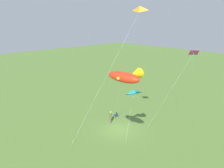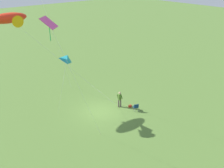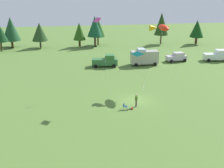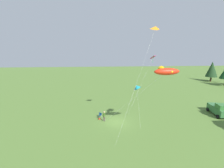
{
  "view_description": "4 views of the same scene",
  "coord_description": "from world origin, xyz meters",
  "px_view_note": "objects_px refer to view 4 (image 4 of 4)",
  "views": [
    {
      "loc": [
        18.49,
        18.36,
        14.09
      ],
      "look_at": [
        -2.0,
        -3.44,
        5.16
      ],
      "focal_mm": 35.0,
      "sensor_mm": 36.0,
      "label": 1
    },
    {
      "loc": [
        -18.51,
        14.02,
        13.47
      ],
      "look_at": [
        -1.52,
        -0.33,
        3.49
      ],
      "focal_mm": 42.0,
      "sensor_mm": 36.0,
      "label": 2
    },
    {
      "loc": [
        -9.93,
        -40.05,
        16.03
      ],
      "look_at": [
        -3.66,
        -0.98,
        2.97
      ],
      "focal_mm": 50.0,
      "sensor_mm": 36.0,
      "label": 3
    },
    {
      "loc": [
        27.22,
        -2.81,
        12.59
      ],
      "look_at": [
        -1.18,
        -0.8,
        6.33
      ],
      "focal_mm": 28.0,
      "sensor_mm": 36.0,
      "label": 4
    }
  ],
  "objects_px": {
    "kite_delta_teal": "(136,87)",
    "kite_delta_orange": "(155,28)",
    "kite_diamond_rainbow": "(152,59)",
    "folding_chair": "(100,115)",
    "person_kite_flyer": "(104,115)",
    "kite_large_fish": "(166,71)",
    "backpack_on_grass": "(99,119)",
    "truck_green_flatbed": "(219,109)"
  },
  "relations": [
    {
      "from": "truck_green_flatbed",
      "to": "person_kite_flyer",
      "type": "bearing_deg",
      "value": -80.44
    },
    {
      "from": "person_kite_flyer",
      "to": "kite_delta_orange",
      "type": "distance_m",
      "value": 15.95
    },
    {
      "from": "backpack_on_grass",
      "to": "folding_chair",
      "type": "bearing_deg",
      "value": 173.5
    },
    {
      "from": "kite_diamond_rainbow",
      "to": "folding_chair",
      "type": "bearing_deg",
      "value": -76.87
    },
    {
      "from": "truck_green_flatbed",
      "to": "kite_diamond_rainbow",
      "type": "height_order",
      "value": "kite_diamond_rainbow"
    },
    {
      "from": "folding_chair",
      "to": "kite_diamond_rainbow",
      "type": "distance_m",
      "value": 13.98
    },
    {
      "from": "backpack_on_grass",
      "to": "kite_large_fish",
      "type": "height_order",
      "value": "kite_large_fish"
    },
    {
      "from": "kite_large_fish",
      "to": "person_kite_flyer",
      "type": "bearing_deg",
      "value": -124.72
    },
    {
      "from": "folding_chair",
      "to": "kite_delta_orange",
      "type": "height_order",
      "value": "kite_delta_orange"
    },
    {
      "from": "kite_delta_teal",
      "to": "kite_delta_orange",
      "type": "xyz_separation_m",
      "value": [
        1.81,
        2.04,
        8.76
      ]
    },
    {
      "from": "truck_green_flatbed",
      "to": "backpack_on_grass",
      "type": "bearing_deg",
      "value": -82.48
    },
    {
      "from": "kite_diamond_rainbow",
      "to": "backpack_on_grass",
      "type": "bearing_deg",
      "value": -71.79
    },
    {
      "from": "truck_green_flatbed",
      "to": "kite_delta_teal",
      "type": "xyz_separation_m",
      "value": [
        2.41,
        -16.21,
        5.09
      ]
    },
    {
      "from": "kite_large_fish",
      "to": "kite_delta_orange",
      "type": "xyz_separation_m",
      "value": [
        -2.52,
        -0.9,
        5.64
      ]
    },
    {
      "from": "folding_chair",
      "to": "kite_delta_teal",
      "type": "distance_m",
      "value": 8.65
    },
    {
      "from": "person_kite_flyer",
      "to": "kite_diamond_rainbow",
      "type": "relative_size",
      "value": 0.16
    },
    {
      "from": "person_kite_flyer",
      "to": "folding_chair",
      "type": "bearing_deg",
      "value": -123.85
    },
    {
      "from": "person_kite_flyer",
      "to": "kite_large_fish",
      "type": "distance_m",
      "value": 12.82
    },
    {
      "from": "kite_large_fish",
      "to": "kite_delta_teal",
      "type": "height_order",
      "value": "kite_large_fish"
    },
    {
      "from": "person_kite_flyer",
      "to": "kite_delta_teal",
      "type": "distance_m",
      "value": 7.36
    },
    {
      "from": "kite_diamond_rainbow",
      "to": "kite_delta_orange",
      "type": "xyz_separation_m",
      "value": [
        7.05,
        -1.94,
        4.73
      ]
    },
    {
      "from": "kite_large_fish",
      "to": "kite_diamond_rainbow",
      "type": "bearing_deg",
      "value": 173.81
    },
    {
      "from": "backpack_on_grass",
      "to": "truck_green_flatbed",
      "type": "distance_m",
      "value": 22.13
    },
    {
      "from": "kite_delta_teal",
      "to": "kite_diamond_rainbow",
      "type": "bearing_deg",
      "value": 142.76
    },
    {
      "from": "truck_green_flatbed",
      "to": "kite_delta_orange",
      "type": "xyz_separation_m",
      "value": [
        4.22,
        -14.17,
        13.86
      ]
    },
    {
      "from": "kite_delta_orange",
      "to": "kite_delta_teal",
      "type": "bearing_deg",
      "value": -131.62
    },
    {
      "from": "person_kite_flyer",
      "to": "backpack_on_grass",
      "type": "height_order",
      "value": "person_kite_flyer"
    },
    {
      "from": "kite_large_fish",
      "to": "kite_diamond_rainbow",
      "type": "distance_m",
      "value": 9.66
    },
    {
      "from": "kite_delta_orange",
      "to": "person_kite_flyer",
      "type": "bearing_deg",
      "value": -113.16
    },
    {
      "from": "kite_diamond_rainbow",
      "to": "kite_delta_teal",
      "type": "relative_size",
      "value": 1.64
    },
    {
      "from": "person_kite_flyer",
      "to": "kite_delta_orange",
      "type": "relative_size",
      "value": 0.11
    },
    {
      "from": "kite_large_fish",
      "to": "kite_diamond_rainbow",
      "type": "relative_size",
      "value": 0.9
    },
    {
      "from": "truck_green_flatbed",
      "to": "kite_delta_teal",
      "type": "relative_size",
      "value": 0.78
    },
    {
      "from": "kite_delta_teal",
      "to": "kite_delta_orange",
      "type": "relative_size",
      "value": 0.43
    },
    {
      "from": "person_kite_flyer",
      "to": "kite_large_fish",
      "type": "xyz_separation_m",
      "value": [
        5.57,
        8.04,
        8.3
      ]
    },
    {
      "from": "folding_chair",
      "to": "kite_diamond_rainbow",
      "type": "height_order",
      "value": "kite_diamond_rainbow"
    },
    {
      "from": "backpack_on_grass",
      "to": "kite_large_fish",
      "type": "xyz_separation_m",
      "value": [
        6.32,
        8.84,
        9.21
      ]
    },
    {
      "from": "backpack_on_grass",
      "to": "kite_diamond_rainbow",
      "type": "bearing_deg",
      "value": 108.21
    },
    {
      "from": "folding_chair",
      "to": "kite_delta_orange",
      "type": "bearing_deg",
      "value": 85.09
    },
    {
      "from": "kite_large_fish",
      "to": "kite_delta_teal",
      "type": "distance_m",
      "value": 6.1
    },
    {
      "from": "truck_green_flatbed",
      "to": "kite_diamond_rainbow",
      "type": "relative_size",
      "value": 0.48
    },
    {
      "from": "person_kite_flyer",
      "to": "kite_delta_orange",
      "type": "height_order",
      "value": "kite_delta_orange"
    }
  ]
}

